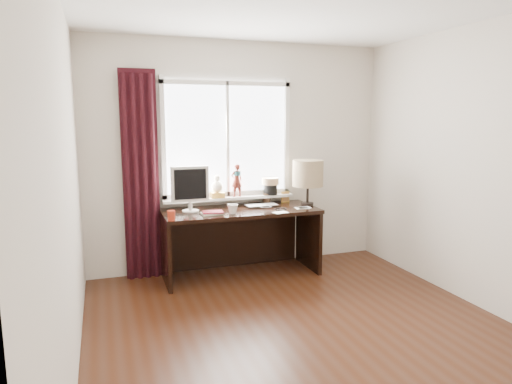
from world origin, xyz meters
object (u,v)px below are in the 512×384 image
object	(u,v)px
laptop	(262,206)
table_lamp	(308,174)
red_cup	(171,215)
desk	(238,229)
mug	(233,209)
monitor	(190,186)

from	to	relation	value
laptop	table_lamp	world-z (taller)	table_lamp
red_cup	desk	size ratio (longest dim) A/B	0.06
red_cup	table_lamp	bearing A→B (deg)	10.11
red_cup	desk	world-z (taller)	red_cup
mug	desk	xyz separation A→B (m)	(0.14, 0.29, -0.30)
monitor	table_lamp	bearing A→B (deg)	-2.89
mug	desk	bearing A→B (deg)	63.60
red_cup	table_lamp	world-z (taller)	table_lamp
monitor	mug	bearing A→B (deg)	-31.74
desk	monitor	distance (m)	0.75
desk	table_lamp	world-z (taller)	table_lamp
red_cup	mug	bearing A→B (deg)	9.19
laptop	monitor	world-z (taller)	monitor
red_cup	table_lamp	distance (m)	1.66
red_cup	monitor	xyz separation A→B (m)	(0.26, 0.35, 0.23)
red_cup	desk	xyz separation A→B (m)	(0.80, 0.40, -0.29)
laptop	desk	xyz separation A→B (m)	(-0.27, 0.04, -0.26)
laptop	desk	bearing A→B (deg)	169.46
mug	red_cup	bearing A→B (deg)	-170.81
mug	desk	world-z (taller)	mug
red_cup	desk	bearing A→B (deg)	26.38
mug	monitor	world-z (taller)	monitor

